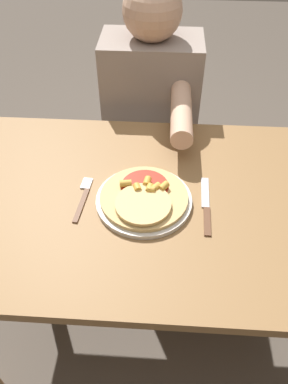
% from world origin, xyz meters
% --- Properties ---
extents(ground_plane, '(8.00, 8.00, 0.00)m').
position_xyz_m(ground_plane, '(0.00, 0.00, 0.00)').
color(ground_plane, brown).
extents(dining_table, '(1.24, 0.75, 0.74)m').
position_xyz_m(dining_table, '(0.00, 0.00, 0.63)').
color(dining_table, olive).
rests_on(dining_table, ground_plane).
extents(plate, '(0.27, 0.27, 0.01)m').
position_xyz_m(plate, '(-0.03, -0.02, 0.75)').
color(plate, silver).
rests_on(plate, dining_table).
extents(pizza, '(0.25, 0.25, 0.04)m').
position_xyz_m(pizza, '(-0.03, -0.02, 0.77)').
color(pizza, tan).
rests_on(pizza, plate).
extents(fork, '(0.03, 0.18, 0.00)m').
position_xyz_m(fork, '(-0.21, -0.01, 0.75)').
color(fork, brown).
rests_on(fork, dining_table).
extents(knife, '(0.03, 0.22, 0.00)m').
position_xyz_m(knife, '(0.14, -0.02, 0.75)').
color(knife, brown).
rests_on(knife, dining_table).
extents(person_diner, '(0.37, 0.52, 1.16)m').
position_xyz_m(person_diner, '(-0.04, 0.56, 0.68)').
color(person_diner, '#2D2D38').
rests_on(person_diner, ground_plane).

